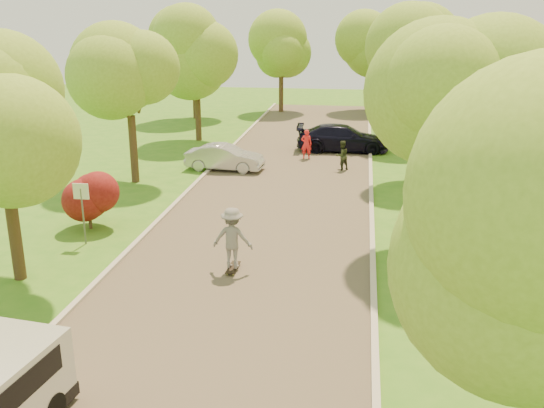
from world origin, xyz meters
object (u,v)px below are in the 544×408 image
Objects in this scene: person_striped at (306,144)px; longboard at (233,267)px; dark_sedan at (343,138)px; skateboarder at (232,238)px; silver_sedan at (225,157)px; street_sign at (82,201)px; person_olive at (342,156)px.

longboard is at bearing 85.18° from person_striped.
dark_sedan is 17.87m from skateboarder.
longboard is at bearing -161.89° from silver_sedan.
street_sign is at bearing 150.21° from dark_sedan.
person_olive is (0.13, -4.48, -0.01)m from dark_sedan.
person_striped is at bearing 65.46° from street_sign.
person_striped is at bearing -86.80° from person_olive.
silver_sedan is 2.05× the size of skateboarder.
street_sign is at bearing 15.78° from person_olive.
street_sign is 1.13× the size of skateboarder.
person_olive is at bearing -100.25° from skateboarder.
dark_sedan is at bearing -126.95° from person_olive.
skateboarder is 15.46m from person_striped.
longboard is at bearing -15.15° from street_sign.
dark_sedan reaches higher than longboard.
dark_sedan is 2.92m from person_striped.
person_striped is (0.82, 15.43, -0.28)m from skateboarder.
street_sign reaches higher than person_olive.
silver_sedan is (2.50, 10.83, -0.91)m from street_sign.
skateboarder reaches higher than person_olive.
person_olive is (2.01, -2.25, -0.05)m from person_striped.
longboard is at bearing 168.54° from dark_sedan.
longboard is at bearing 39.29° from person_olive.
longboard is (-2.71, -17.66, -0.66)m from dark_sedan.
person_olive reaches higher than longboard.
street_sign reaches higher than skateboarder.
street_sign reaches higher than silver_sedan.
silver_sedan is 0.75× the size of dark_sedan.
skateboarder is (3.04, -12.33, 0.44)m from silver_sedan.
person_striped is at bearing -91.16° from skateboarder.
silver_sedan is at bearing -74.26° from skateboarder.
street_sign is 5.76m from skateboarder.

